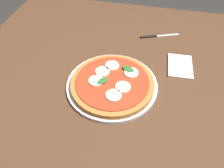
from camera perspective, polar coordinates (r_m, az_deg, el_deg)
name	(u,v)px	position (r m, az deg, el deg)	size (l,w,h in m)	color
dining_table	(100,106)	(0.82, -3.20, -5.78)	(1.27, 1.12, 0.73)	#4C301E
serving_tray	(112,85)	(0.76, 0.00, -0.21)	(0.32, 0.32, 0.01)	silver
pizza	(112,83)	(0.74, 0.11, 0.29)	(0.28, 0.28, 0.03)	#B27033
napkin	(180,66)	(0.87, 17.41, 4.51)	(0.13, 0.09, 0.01)	white
knife	(155,36)	(1.00, 11.16, 12.21)	(0.07, 0.17, 0.01)	black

